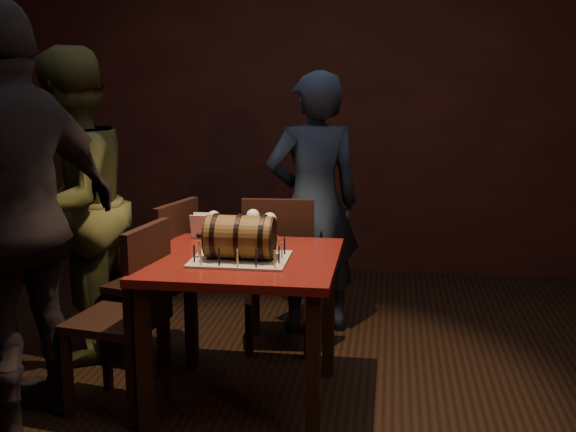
{
  "coord_description": "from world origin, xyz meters",
  "views": [
    {
      "loc": [
        0.53,
        -3.27,
        1.64
      ],
      "look_at": [
        0.05,
        0.05,
        0.95
      ],
      "focal_mm": 45.0,
      "sensor_mm": 36.0,
      "label": 1
    }
  ],
  "objects_px": {
    "wine_glass_left": "(214,219)",
    "chair_left_front": "(130,308)",
    "person_left_front": "(17,219)",
    "wine_glass_right": "(270,221)",
    "barrel_cake": "(240,237)",
    "chair_back": "(280,266)",
    "chair_left_rear": "(163,274)",
    "person_back": "(314,204)",
    "wine_glass_mid": "(253,217)",
    "person_left_rear": "(70,206)",
    "pint_of_ale": "(232,232)",
    "pub_table": "(244,279)"
  },
  "relations": [
    {
      "from": "wine_glass_left",
      "to": "chair_left_front",
      "type": "relative_size",
      "value": 0.17
    },
    {
      "from": "wine_glass_left",
      "to": "chair_left_front",
      "type": "height_order",
      "value": "chair_left_front"
    },
    {
      "from": "person_left_front",
      "to": "chair_left_front",
      "type": "bearing_deg",
      "value": 130.96
    },
    {
      "from": "wine_glass_right",
      "to": "barrel_cake",
      "type": "bearing_deg",
      "value": -102.26
    },
    {
      "from": "wine_glass_right",
      "to": "chair_left_front",
      "type": "xyz_separation_m",
      "value": [
        -0.59,
        -0.47,
        -0.35
      ]
    },
    {
      "from": "chair_back",
      "to": "chair_left_rear",
      "type": "xyz_separation_m",
      "value": [
        -0.62,
        -0.26,
        0.0
      ]
    },
    {
      "from": "chair_back",
      "to": "wine_glass_left",
      "type": "bearing_deg",
      "value": -127.33
    },
    {
      "from": "barrel_cake",
      "to": "chair_back",
      "type": "relative_size",
      "value": 0.4
    },
    {
      "from": "wine_glass_left",
      "to": "person_back",
      "type": "distance_m",
      "value": 0.89
    },
    {
      "from": "chair_left_front",
      "to": "chair_back",
      "type": "bearing_deg",
      "value": 55.48
    },
    {
      "from": "chair_left_front",
      "to": "wine_glass_right",
      "type": "bearing_deg",
      "value": 38.21
    },
    {
      "from": "chair_back",
      "to": "chair_left_front",
      "type": "distance_m",
      "value": 1.03
    },
    {
      "from": "wine_glass_mid",
      "to": "person_left_rear",
      "type": "xyz_separation_m",
      "value": [
        -1.06,
        0.09,
        0.01
      ]
    },
    {
      "from": "chair_left_rear",
      "to": "wine_glass_left",
      "type": "bearing_deg",
      "value": -20.38
    },
    {
      "from": "wine_glass_left",
      "to": "person_left_rear",
      "type": "distance_m",
      "value": 0.88
    },
    {
      "from": "wine_glass_left",
      "to": "person_back",
      "type": "height_order",
      "value": "person_back"
    },
    {
      "from": "wine_glass_mid",
      "to": "person_left_front",
      "type": "relative_size",
      "value": 0.08
    },
    {
      "from": "wine_glass_right",
      "to": "person_left_front",
      "type": "bearing_deg",
      "value": -149.16
    },
    {
      "from": "barrel_cake",
      "to": "person_left_rear",
      "type": "bearing_deg",
      "value": 153.89
    },
    {
      "from": "pint_of_ale",
      "to": "person_back",
      "type": "height_order",
      "value": "person_back"
    },
    {
      "from": "wine_glass_left",
      "to": "wine_glass_mid",
      "type": "xyz_separation_m",
      "value": [
        0.19,
        0.07,
        -0.0
      ]
    },
    {
      "from": "person_back",
      "to": "barrel_cake",
      "type": "bearing_deg",
      "value": 57.89
    },
    {
      "from": "barrel_cake",
      "to": "person_left_rear",
      "type": "distance_m",
      "value": 1.21
    },
    {
      "from": "wine_glass_right",
      "to": "chair_back",
      "type": "xyz_separation_m",
      "value": [
        -0.01,
        0.38,
        -0.35
      ]
    },
    {
      "from": "chair_back",
      "to": "person_left_rear",
      "type": "bearing_deg",
      "value": -169.36
    },
    {
      "from": "wine_glass_mid",
      "to": "wine_glass_right",
      "type": "xyz_separation_m",
      "value": [
        0.1,
        -0.08,
        0.0
      ]
    },
    {
      "from": "wine_glass_left",
      "to": "wine_glass_right",
      "type": "relative_size",
      "value": 1.0
    },
    {
      "from": "pub_table",
      "to": "wine_glass_mid",
      "type": "bearing_deg",
      "value": 94.0
    },
    {
      "from": "person_left_front",
      "to": "wine_glass_left",
      "type": "bearing_deg",
      "value": 151.8
    },
    {
      "from": "wine_glass_left",
      "to": "person_back",
      "type": "xyz_separation_m",
      "value": [
        0.44,
        0.77,
        -0.05
      ]
    },
    {
      "from": "person_left_rear",
      "to": "wine_glass_right",
      "type": "bearing_deg",
      "value": 89.14
    },
    {
      "from": "barrel_cake",
      "to": "chair_left_rear",
      "type": "height_order",
      "value": "barrel_cake"
    },
    {
      "from": "wine_glass_right",
      "to": "chair_back",
      "type": "distance_m",
      "value": 0.52
    },
    {
      "from": "wine_glass_mid",
      "to": "wine_glass_left",
      "type": "bearing_deg",
      "value": -159.2
    },
    {
      "from": "barrel_cake",
      "to": "pint_of_ale",
      "type": "bearing_deg",
      "value": 109.72
    },
    {
      "from": "pub_table",
      "to": "pint_of_ale",
      "type": "height_order",
      "value": "pint_of_ale"
    },
    {
      "from": "pub_table",
      "to": "chair_left_rear",
      "type": "bearing_deg",
      "value": 142.26
    },
    {
      "from": "wine_glass_left",
      "to": "wine_glass_mid",
      "type": "distance_m",
      "value": 0.21
    },
    {
      "from": "person_back",
      "to": "chair_left_front",
      "type": "bearing_deg",
      "value": 38.29
    },
    {
      "from": "chair_back",
      "to": "person_left_rear",
      "type": "distance_m",
      "value": 1.23
    },
    {
      "from": "chair_back",
      "to": "barrel_cake",
      "type": "bearing_deg",
      "value": -95.4
    },
    {
      "from": "wine_glass_left",
      "to": "chair_left_rear",
      "type": "xyz_separation_m",
      "value": [
        -0.33,
        0.12,
        -0.35
      ]
    },
    {
      "from": "chair_back",
      "to": "chair_left_rear",
      "type": "bearing_deg",
      "value": -157.3
    },
    {
      "from": "chair_left_rear",
      "to": "chair_left_front",
      "type": "height_order",
      "value": "same"
    },
    {
      "from": "barrel_cake",
      "to": "person_left_rear",
      "type": "xyz_separation_m",
      "value": [
        -1.08,
        0.53,
        0.02
      ]
    },
    {
      "from": "pint_of_ale",
      "to": "person_left_rear",
      "type": "relative_size",
      "value": 0.09
    },
    {
      "from": "wine_glass_left",
      "to": "chair_left_front",
      "type": "bearing_deg",
      "value": -122.11
    },
    {
      "from": "wine_glass_left",
      "to": "barrel_cake",
      "type": "bearing_deg",
      "value": -59.35
    },
    {
      "from": "pint_of_ale",
      "to": "wine_glass_left",
      "type": "bearing_deg",
      "value": 144.28
    },
    {
      "from": "wine_glass_left",
      "to": "wine_glass_mid",
      "type": "height_order",
      "value": "same"
    }
  ]
}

